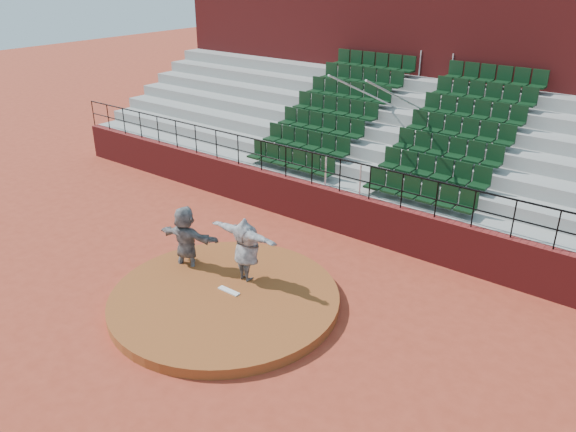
% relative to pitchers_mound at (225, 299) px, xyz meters
% --- Properties ---
extents(ground, '(90.00, 90.00, 0.00)m').
position_rel_pitchers_mound_xyz_m(ground, '(0.00, 0.00, -0.12)').
color(ground, '#AA3C26').
rests_on(ground, ground).
extents(pitchers_mound, '(5.50, 5.50, 0.25)m').
position_rel_pitchers_mound_xyz_m(pitchers_mound, '(0.00, 0.00, 0.00)').
color(pitchers_mound, brown).
rests_on(pitchers_mound, ground).
extents(pitching_rubber, '(0.60, 0.15, 0.03)m').
position_rel_pitchers_mound_xyz_m(pitching_rubber, '(0.00, 0.15, 0.14)').
color(pitching_rubber, white).
rests_on(pitching_rubber, pitchers_mound).
extents(boundary_wall, '(24.00, 0.30, 1.30)m').
position_rel_pitchers_mound_xyz_m(boundary_wall, '(0.00, 5.00, 0.53)').
color(boundary_wall, maroon).
rests_on(boundary_wall, ground).
extents(wall_railing, '(24.04, 0.05, 1.03)m').
position_rel_pitchers_mound_xyz_m(wall_railing, '(0.00, 5.00, 1.90)').
color(wall_railing, black).
rests_on(wall_railing, boundary_wall).
extents(seating_deck, '(24.00, 5.97, 4.63)m').
position_rel_pitchers_mound_xyz_m(seating_deck, '(0.00, 8.65, 1.32)').
color(seating_deck, '#989792').
rests_on(seating_deck, ground).
extents(press_box_facade, '(24.00, 3.00, 7.10)m').
position_rel_pitchers_mound_xyz_m(press_box_facade, '(0.00, 12.60, 3.43)').
color(press_box_facade, maroon).
rests_on(press_box_facade, ground).
extents(pitcher, '(2.08, 0.60, 1.68)m').
position_rel_pitchers_mound_xyz_m(pitcher, '(-0.05, 0.87, 0.97)').
color(pitcher, black).
rests_on(pitcher, pitchers_mound).
extents(fielder, '(1.81, 0.92, 1.87)m').
position_rel_pitchers_mound_xyz_m(fielder, '(-1.80, 0.51, 0.81)').
color(fielder, black).
rests_on(fielder, ground).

